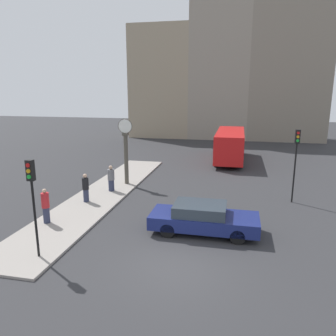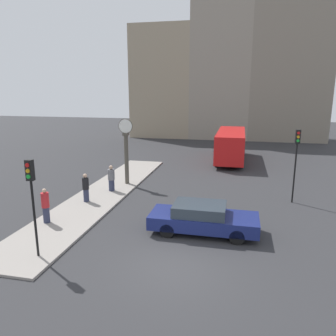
{
  "view_description": "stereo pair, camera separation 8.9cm",
  "coord_description": "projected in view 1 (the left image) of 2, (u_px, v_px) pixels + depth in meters",
  "views": [
    {
      "loc": [
        2.06,
        -10.54,
        6.24
      ],
      "look_at": [
        -1.59,
        6.25,
        2.12
      ],
      "focal_mm": 35.0,
      "sensor_mm": 36.0,
      "label": 1
    },
    {
      "loc": [
        2.14,
        -10.52,
        6.24
      ],
      "look_at": [
        -1.59,
        6.25,
        2.12
      ],
      "focal_mm": 35.0,
      "sensor_mm": 36.0,
      "label": 2
    }
  ],
  "objects": [
    {
      "name": "traffic_light_near",
      "position": [
        32.0,
        189.0,
        11.78
      ],
      "size": [
        0.26,
        0.24,
        3.72
      ],
      "color": "black",
      "rests_on": "sidewalk_corner"
    },
    {
      "name": "sidewalk_corner",
      "position": [
        103.0,
        194.0,
        20.02
      ],
      "size": [
        2.99,
        18.59,
        0.1
      ],
      "primitive_type": "cube",
      "color": "gray",
      "rests_on": "ground_plane"
    },
    {
      "name": "street_clock",
      "position": [
        126.0,
        150.0,
        21.49
      ],
      "size": [
        0.96,
        0.35,
        4.33
      ],
      "color": "#4C473D",
      "rests_on": "sidewalk_corner"
    },
    {
      "name": "bus_distant",
      "position": [
        230.0,
        144.0,
        29.19
      ],
      "size": [
        2.38,
        8.21,
        2.67
      ],
      "color": "red",
      "rests_on": "ground_plane"
    },
    {
      "name": "ground_plane",
      "position": [
        174.0,
        266.0,
        11.89
      ],
      "size": [
        120.0,
        120.0,
        0.0
      ],
      "primitive_type": "plane",
      "color": "#2D2D30"
    },
    {
      "name": "pedestrian_red_top",
      "position": [
        46.0,
        206.0,
        15.32
      ],
      "size": [
        0.36,
        0.36,
        1.67
      ],
      "color": "#2D334C",
      "rests_on": "sidewalk_corner"
    },
    {
      "name": "pedestrian_black_jacket",
      "position": [
        86.0,
        188.0,
        18.26
      ],
      "size": [
        0.36,
        0.36,
        1.61
      ],
      "color": "#2D334C",
      "rests_on": "sidewalk_corner"
    },
    {
      "name": "pedestrian_grey_jacket",
      "position": [
        111.0,
        179.0,
        20.23
      ],
      "size": [
        0.42,
        0.42,
        1.61
      ],
      "color": "#2D334C",
      "rests_on": "sidewalk_corner"
    },
    {
      "name": "traffic_light_far",
      "position": [
        296.0,
        151.0,
        17.96
      ],
      "size": [
        0.26,
        0.24,
        4.14
      ],
      "color": "black",
      "rests_on": "ground_plane"
    },
    {
      "name": "building_row",
      "position": [
        230.0,
        73.0,
        41.62
      ],
      "size": [
        24.64,
        5.0,
        17.76
      ],
      "color": "gray",
      "rests_on": "ground_plane"
    },
    {
      "name": "sedan_car",
      "position": [
        203.0,
        218.0,
        14.54
      ],
      "size": [
        4.77,
        1.87,
        1.34
      ],
      "color": "navy",
      "rests_on": "ground_plane"
    }
  ]
}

